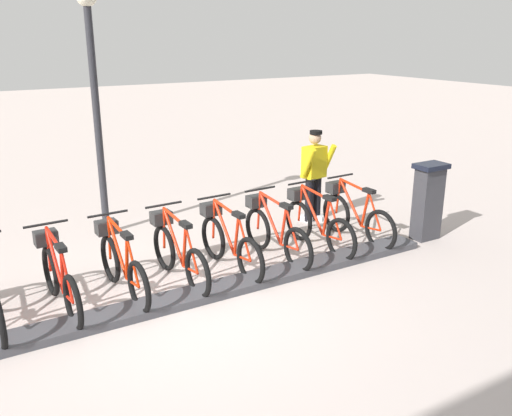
# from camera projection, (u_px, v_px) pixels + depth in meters

# --- Properties ---
(ground_plane) EXTENTS (60.00, 60.00, 0.00)m
(ground_plane) POSITION_uv_depth(u_px,v_px,m) (184.00, 302.00, 7.02)
(ground_plane) COLOR beige
(dock_rail_base) EXTENTS (0.44, 7.86, 0.10)m
(dock_rail_base) POSITION_uv_depth(u_px,v_px,m) (184.00, 298.00, 7.00)
(dock_rail_base) COLOR #47474C
(dock_rail_base) RESTS_ON ground
(payment_kiosk) EXTENTS (0.36, 0.52, 1.28)m
(payment_kiosk) POSITION_uv_depth(u_px,v_px,m) (428.00, 200.00, 8.99)
(payment_kiosk) COLOR #38383D
(payment_kiosk) RESTS_ON ground
(bike_docked_0) EXTENTS (1.72, 0.54, 1.02)m
(bike_docked_0) POSITION_uv_depth(u_px,v_px,m) (355.00, 215.00, 9.01)
(bike_docked_0) COLOR black
(bike_docked_0) RESTS_ON ground
(bike_docked_1) EXTENTS (1.72, 0.54, 1.02)m
(bike_docked_1) POSITION_uv_depth(u_px,v_px,m) (316.00, 223.00, 8.63)
(bike_docked_1) COLOR black
(bike_docked_1) RESTS_ON ground
(bike_docked_2) EXTENTS (1.72, 0.54, 1.02)m
(bike_docked_2) POSITION_uv_depth(u_px,v_px,m) (274.00, 232.00, 8.25)
(bike_docked_2) COLOR black
(bike_docked_2) RESTS_ON ground
(bike_docked_3) EXTENTS (1.72, 0.54, 1.02)m
(bike_docked_3) POSITION_uv_depth(u_px,v_px,m) (228.00, 241.00, 7.87)
(bike_docked_3) COLOR black
(bike_docked_3) RESTS_ON ground
(bike_docked_4) EXTENTS (1.72, 0.54, 1.02)m
(bike_docked_4) POSITION_uv_depth(u_px,v_px,m) (177.00, 252.00, 7.49)
(bike_docked_4) COLOR black
(bike_docked_4) RESTS_ON ground
(bike_docked_5) EXTENTS (1.72, 0.54, 1.02)m
(bike_docked_5) POSITION_uv_depth(u_px,v_px,m) (121.00, 264.00, 7.11)
(bike_docked_5) COLOR black
(bike_docked_5) RESTS_ON ground
(bike_docked_6) EXTENTS (1.72, 0.54, 1.02)m
(bike_docked_6) POSITION_uv_depth(u_px,v_px,m) (59.00, 277.00, 6.73)
(bike_docked_6) COLOR black
(bike_docked_6) RESTS_ON ground
(worker_near_rack) EXTENTS (0.49, 0.67, 1.66)m
(worker_near_rack) POSITION_uv_depth(u_px,v_px,m) (314.00, 173.00, 9.77)
(worker_near_rack) COLOR white
(worker_near_rack) RESTS_ON ground
(lamp_post) EXTENTS (0.32, 0.32, 3.97)m
(lamp_post) POSITION_uv_depth(u_px,v_px,m) (93.00, 78.00, 8.65)
(lamp_post) COLOR #2D2D33
(lamp_post) RESTS_ON ground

